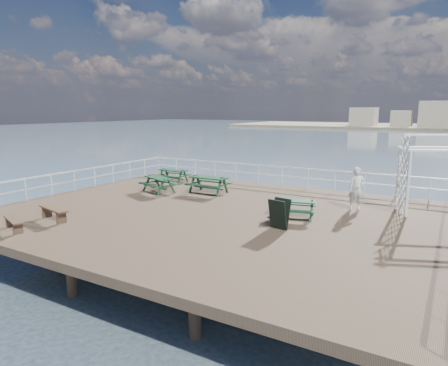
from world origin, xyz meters
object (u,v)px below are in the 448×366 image
picnic_table_c (294,205)px  person (357,189)px  picnic_table_a (173,173)px  flat_bench_far (54,211)px  picnic_table_d (159,181)px  flat_bench_near (14,222)px  trellis_arbor (434,179)px  picnic_table_b (209,181)px

picnic_table_c → person: bearing=40.0°
picnic_table_a → person: bearing=-4.9°
flat_bench_far → picnic_table_d: bearing=102.6°
flat_bench_near → person: (9.77, 9.09, 0.60)m
picnic_table_a → trellis_arbor: (13.55, -0.41, 0.91)m
picnic_table_a → flat_bench_near: picnic_table_a is taller
person → trellis_arbor: bearing=-1.4°
picnic_table_a → trellis_arbor: size_ratio=0.54×
flat_bench_near → flat_bench_far: bearing=106.0°
flat_bench_far → trellis_arbor: (12.49, 8.48, 1.07)m
picnic_table_c → trellis_arbor: trellis_arbor is taller
person → flat_bench_near: bearing=-156.9°
picnic_table_a → flat_bench_far: 8.96m
picnic_table_c → flat_bench_near: 10.32m
picnic_table_c → trellis_arbor: 5.86m
picnic_table_a → person: 10.83m
flat_bench_near → flat_bench_far: (0.10, 1.56, 0.05)m
picnic_table_d → flat_bench_far: picnic_table_d is taller
picnic_table_c → picnic_table_d: 7.87m
trellis_arbor → flat_bench_near: bearing=-164.4°
picnic_table_a → picnic_table_c: size_ratio=0.92×
person → picnic_table_c: bearing=-146.1°
trellis_arbor → person: bearing=175.5°
picnic_table_b → flat_bench_near: (-2.50, -8.87, -0.29)m
picnic_table_d → flat_bench_near: (-0.16, -7.77, -0.25)m
flat_bench_far → flat_bench_near: bearing=-80.4°
picnic_table_b → trellis_arbor: size_ratio=0.60×
flat_bench_near → trellis_arbor: trellis_arbor is taller
picnic_table_d → picnic_table_a: bearing=134.5°
picnic_table_a → picnic_table_d: size_ratio=0.80×
picnic_table_a → flat_bench_far: bearing=-80.9°
picnic_table_d → person: (9.61, 1.32, 0.35)m
picnic_table_c → flat_bench_far: bearing=-161.1°
picnic_table_a → flat_bench_far: (1.06, -8.89, -0.16)m
trellis_arbor → person: size_ratio=1.78×
picnic_table_c → picnic_table_d: size_ratio=0.87×
picnic_table_b → picnic_table_d: 2.59m
trellis_arbor → person: (-2.82, -0.94, -0.53)m
picnic_table_b → person: 7.28m
picnic_table_a → picnic_table_d: picnic_table_d is taller
picnic_table_a → flat_bench_far: picnic_table_a is taller
flat_bench_near → trellis_arbor: (12.59, 10.04, 1.13)m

